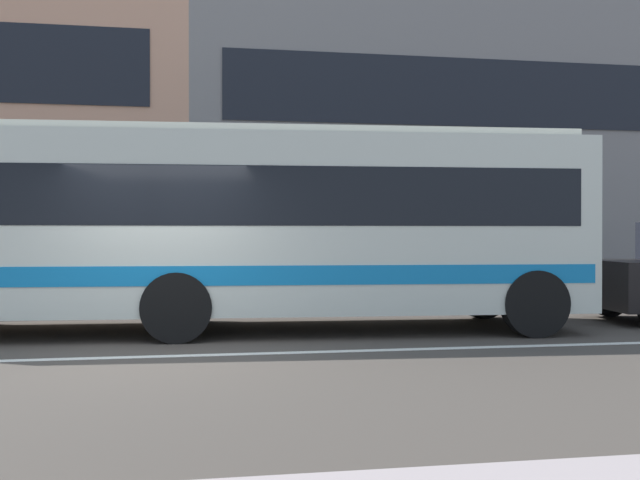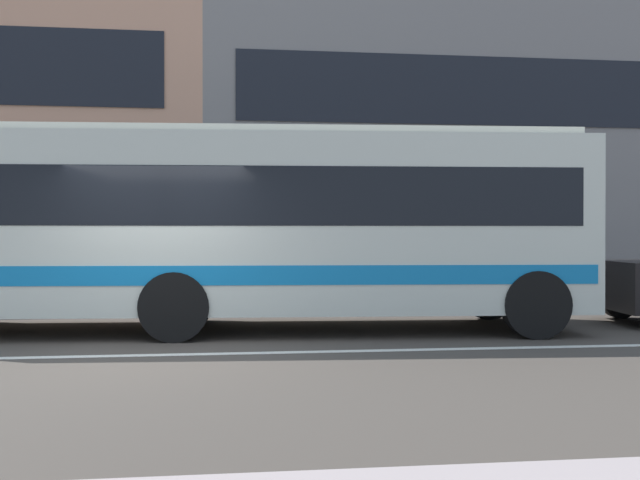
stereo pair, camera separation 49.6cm
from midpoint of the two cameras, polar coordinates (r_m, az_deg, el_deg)
ground_plane at (r=9.05m, az=-12.76°, el=-9.29°), size 160.00×160.00×0.00m
lane_centre_line at (r=9.05m, az=-12.76°, el=-9.26°), size 60.00×0.16×0.01m
apartment_block_right at (r=26.45m, az=15.98°, el=7.46°), size 21.67×11.43×9.53m
transit_bus at (r=11.08m, az=-6.27°, el=1.48°), size 11.29×3.20×3.13m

